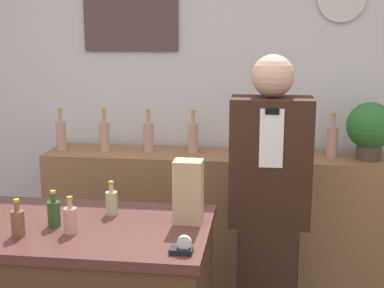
{
  "coord_description": "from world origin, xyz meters",
  "views": [
    {
      "loc": [
        0.37,
        -1.65,
        1.79
      ],
      "look_at": [
        0.0,
        1.12,
        1.2
      ],
      "focal_mm": 50.0,
      "sensor_mm": 36.0,
      "label": 1
    }
  ],
  "objects": [
    {
      "name": "counter_bottle_5",
      "position": [
        -0.32,
        0.66,
        1.01
      ],
      "size": [
        0.06,
        0.06,
        0.16
      ],
      "color": "tan",
      "rests_on": "display_counter"
    },
    {
      "name": "counter_bottle_4",
      "position": [
        -0.42,
        0.41,
        1.01
      ],
      "size": [
        0.06,
        0.06,
        0.16
      ],
      "color": "tan",
      "rests_on": "display_counter"
    },
    {
      "name": "back_wall",
      "position": [
        -0.0,
        2.0,
        1.36
      ],
      "size": [
        5.2,
        0.09,
        2.7
      ],
      "color": "silver",
      "rests_on": "ground_plane"
    },
    {
      "name": "shelf_bottle_0",
      "position": [
        -0.96,
        1.71,
        1.12
      ],
      "size": [
        0.07,
        0.07,
        0.29
      ],
      "color": "tan",
      "rests_on": "back_shelf"
    },
    {
      "name": "paper_bag",
      "position": [
        0.05,
        0.61,
        1.1
      ],
      "size": [
        0.13,
        0.11,
        0.28
      ],
      "color": "tan",
      "rests_on": "display_counter"
    },
    {
      "name": "shelf_bottle_1",
      "position": [
        -0.66,
        1.73,
        1.12
      ],
      "size": [
        0.07,
        0.07,
        0.29
      ],
      "color": "tan",
      "rests_on": "back_shelf"
    },
    {
      "name": "shelf_bottle_3",
      "position": [
        -0.07,
        1.75,
        1.12
      ],
      "size": [
        0.07,
        0.07,
        0.29
      ],
      "color": "tan",
      "rests_on": "back_shelf"
    },
    {
      "name": "shelf_bottle_5",
      "position": [
        0.52,
        1.75,
        1.12
      ],
      "size": [
        0.07,
        0.07,
        0.29
      ],
      "color": "tan",
      "rests_on": "back_shelf"
    },
    {
      "name": "shelf_bottle_2",
      "position": [
        -0.37,
        1.74,
        1.12
      ],
      "size": [
        0.07,
        0.07,
        0.29
      ],
      "color": "tan",
      "rests_on": "back_shelf"
    },
    {
      "name": "tape_dispenser",
      "position": [
        0.08,
        0.26,
        0.98
      ],
      "size": [
        0.09,
        0.06,
        0.07
      ],
      "color": "black",
      "rests_on": "display_counter"
    },
    {
      "name": "counter_bottle_2",
      "position": [
        -0.63,
        0.35,
        1.01
      ],
      "size": [
        0.06,
        0.06,
        0.16
      ],
      "color": "brown",
      "rests_on": "display_counter"
    },
    {
      "name": "shopkeeper",
      "position": [
        0.42,
        1.12,
        0.84
      ],
      "size": [
        0.42,
        0.27,
        1.68
      ],
      "color": "#331E14",
      "rests_on": "ground_plane"
    },
    {
      "name": "back_shelf",
      "position": [
        0.15,
        1.73,
        0.51
      ],
      "size": [
        2.39,
        0.42,
        1.01
      ],
      "color": "#8E6642",
      "rests_on": "ground_plane"
    },
    {
      "name": "shelf_bottle_6",
      "position": [
        0.81,
        1.74,
        1.12
      ],
      "size": [
        0.07,
        0.07,
        0.29
      ],
      "color": "tan",
      "rests_on": "back_shelf"
    },
    {
      "name": "shelf_bottle_4",
      "position": [
        0.22,
        1.75,
        1.12
      ],
      "size": [
        0.07,
        0.07,
        0.29
      ],
      "color": "tan",
      "rests_on": "back_shelf"
    },
    {
      "name": "potted_plant",
      "position": [
        1.03,
        1.7,
        1.21
      ],
      "size": [
        0.29,
        0.29,
        0.36
      ],
      "color": "#4C3D2D",
      "rests_on": "back_shelf"
    },
    {
      "name": "counter_bottle_3",
      "position": [
        -0.53,
        0.48,
        1.01
      ],
      "size": [
        0.06,
        0.06,
        0.16
      ],
      "color": "#2A4D24",
      "rests_on": "display_counter"
    }
  ]
}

